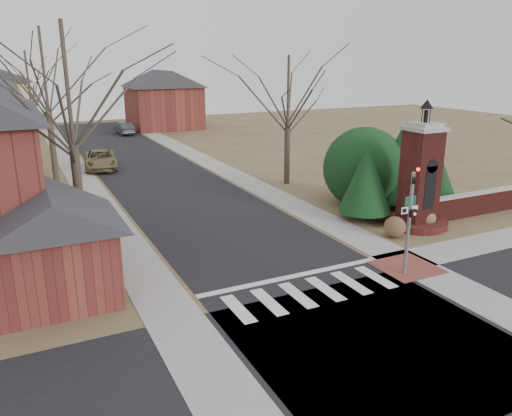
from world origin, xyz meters
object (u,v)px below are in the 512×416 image
pickup_truck (100,160)px  traffic_signal_pole (410,213)px  sign_post (409,214)px  brick_gate_monument (419,185)px  distant_car (125,128)px

pickup_truck → traffic_signal_pole: bearing=-66.6°
traffic_signal_pole → sign_post: size_ratio=1.64×
sign_post → brick_gate_monument: bearing=41.4°
sign_post → pickup_truck: 26.27m
sign_post → pickup_truck: (-8.92, 24.67, -1.23)m
traffic_signal_pole → brick_gate_monument: (4.70, 4.42, -0.42)m
pickup_truck → distant_car: bearing=79.5°
brick_gate_monument → pickup_truck: brick_gate_monument is taller
distant_car → sign_post: bearing=94.1°
distant_car → pickup_truck: bearing=72.2°
traffic_signal_pole → brick_gate_monument: size_ratio=0.69×
brick_gate_monument → sign_post: bearing=-138.6°
brick_gate_monument → traffic_signal_pole: bearing=-136.8°
traffic_signal_pole → distant_car: 44.05m
sign_post → distant_car: bearing=94.4°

